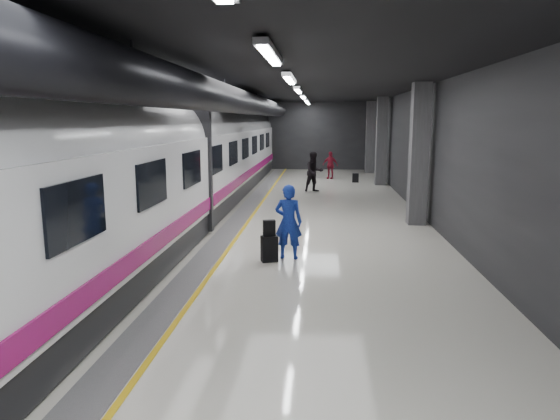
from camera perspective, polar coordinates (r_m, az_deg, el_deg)
name	(u,v)px	position (r m, az deg, el deg)	size (l,w,h in m)	color
ground	(271,235)	(14.71, -1.05, -2.89)	(40.00, 40.00, 0.00)	silver
platform_hall	(264,113)	(15.31, -1.82, 10.97)	(10.02, 40.02, 4.51)	black
train	(160,164)	(15.05, -13.52, 5.11)	(3.05, 38.00, 4.05)	black
traveler_main	(288,222)	(12.09, 0.98, -1.35)	(0.67, 0.44, 1.83)	#1744B1
suitcase_main	(269,249)	(11.96, -1.22, -4.45)	(0.38, 0.24, 0.62)	black
shoulder_bag	(269,228)	(11.87, -1.24, -2.07)	(0.29, 0.15, 0.38)	black
traveler_far_a	(314,172)	(23.51, 3.91, 4.38)	(0.91, 0.71, 1.88)	black
traveler_far_b	(330,165)	(28.83, 5.76, 5.12)	(0.92, 0.38, 1.56)	maroon
suitcase_far	(355,178)	(27.37, 8.62, 3.65)	(0.33, 0.22, 0.49)	black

